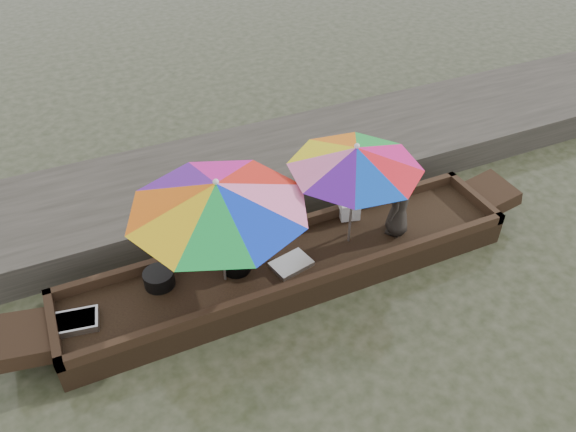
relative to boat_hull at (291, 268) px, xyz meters
name	(u,v)px	position (x,y,z in m)	size (l,w,h in m)	color
water	(291,277)	(0.00, 0.00, -0.17)	(80.00, 80.00, 0.00)	black
dock	(234,178)	(0.00, 2.20, 0.08)	(22.00, 2.20, 0.50)	#2D2B26
boat_hull	(291,268)	(0.00, 0.00, 0.00)	(6.11, 1.20, 0.35)	black
cooking_pot	(159,279)	(-1.70, 0.25, 0.28)	(0.39, 0.39, 0.20)	black
tray_crayfish	(76,322)	(-2.75, 0.02, 0.22)	(0.51, 0.35, 0.09)	silver
tray_scallop	(291,264)	(-0.06, -0.13, 0.21)	(0.51, 0.35, 0.06)	silver
charcoal_grill	(236,264)	(-0.73, 0.11, 0.26)	(0.37, 0.37, 0.17)	black
supply_bag	(349,210)	(1.12, 0.45, 0.30)	(0.28, 0.22, 0.26)	silver
vendor	(400,203)	(1.57, -0.10, 0.68)	(0.49, 0.32, 1.01)	black
umbrella_bow	(221,233)	(-0.92, 0.00, 0.95)	(2.16, 2.16, 1.55)	red
umbrella_stern	(352,195)	(0.87, 0.00, 0.95)	(1.72, 1.72, 1.55)	green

